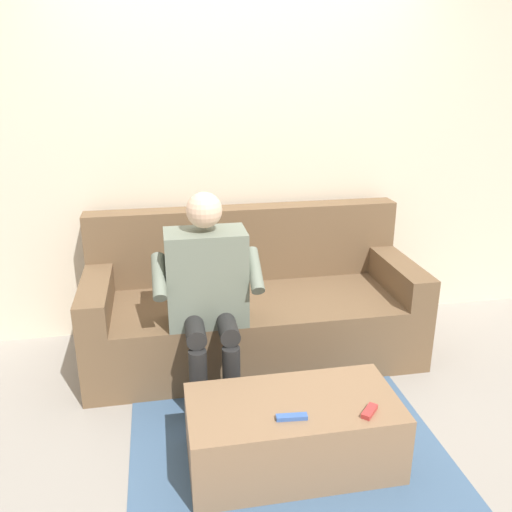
% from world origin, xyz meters
% --- Properties ---
extents(ground_plane, '(8.00, 8.00, 0.00)m').
position_xyz_m(ground_plane, '(0.00, 0.60, 0.00)').
color(ground_plane, gray).
extents(back_wall, '(4.94, 0.06, 2.62)m').
position_xyz_m(back_wall, '(0.00, -0.62, 1.31)').
color(back_wall, beige).
rests_on(back_wall, ground).
extents(couch, '(2.14, 0.86, 0.94)m').
position_xyz_m(couch, '(0.00, -0.15, 0.32)').
color(couch, brown).
rests_on(couch, ground).
extents(coffee_table, '(1.01, 0.51, 0.35)m').
position_xyz_m(coffee_table, '(0.00, 0.98, 0.18)').
color(coffee_table, '#8C6B4C').
rests_on(coffee_table, ground).
extents(person_solo_seated, '(0.61, 0.52, 1.20)m').
position_xyz_m(person_solo_seated, '(0.33, 0.26, 0.68)').
color(person_solo_seated, slate).
rests_on(person_solo_seated, ground).
extents(remote_blue, '(0.14, 0.05, 0.02)m').
position_xyz_m(remote_blue, '(0.04, 1.11, 0.36)').
color(remote_blue, '#3860B7').
rests_on(remote_blue, coffee_table).
extents(remote_red, '(0.10, 0.11, 0.02)m').
position_xyz_m(remote_red, '(-0.32, 1.13, 0.36)').
color(remote_red, '#B73333').
rests_on(remote_red, coffee_table).
extents(floor_rug, '(1.58, 1.50, 0.01)m').
position_xyz_m(floor_rug, '(0.00, 0.87, 0.00)').
color(floor_rug, '#426084').
rests_on(floor_rug, ground).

